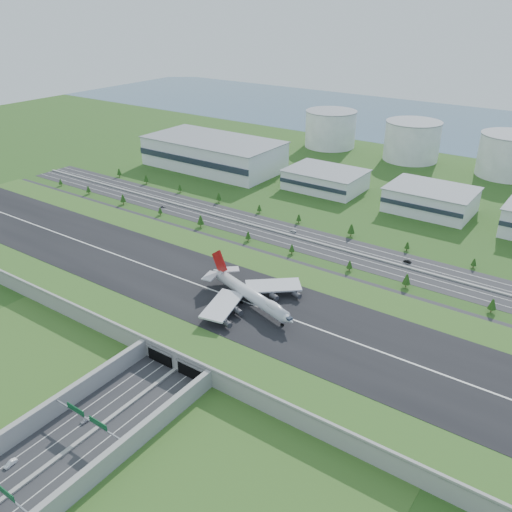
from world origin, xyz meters
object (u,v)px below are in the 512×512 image
Objects in this scene: car_0 at (86,420)px; car_2 at (149,419)px; car_1 at (11,463)px; car_5 at (407,261)px; boeing_747 at (250,294)px; fuel_tank_a at (330,129)px; car_7 at (293,231)px; car_4 at (163,207)px.

car_0 is 23.36m from car_2.
car_5 is at bearing 72.64° from car_1.
boeing_747 is 92.94m from car_0.
car_1 is 0.96× the size of car_2.
car_2 is (132.24, -387.60, -16.72)m from fuel_tank_a.
boeing_747 is at bearing -68.43° from fuel_tank_a.
car_1 reaches higher than car_7.
boeing_747 is 109.69m from car_5.
fuel_tank_a is 417.78m from car_0.
car_7 is at bearing 92.63° from car_1.
car_0 is at bearing 21.06° from car_2.
car_2 is at bearing 39.83° from car_0.
boeing_747 is 109.17m from car_7.
fuel_tank_a reaches higher than car_7.
fuel_tank_a reaches higher than car_4.
car_2 is (18.63, 14.09, -0.09)m from car_0.
fuel_tank_a is 226.62m from car_4.
car_2 is at bearing -65.70° from boeing_747.
car_0 is 0.97× the size of car_1.
car_2 is at bearing -71.16° from fuel_tank_a.
car_5 is at bearing 78.46° from car_0.
car_4 is (-126.13, 204.05, -0.09)m from car_1.
fuel_tank_a is 265.15m from car_5.
car_1 is 1.18× the size of car_4.
car_4 is at bearing 117.91° from car_1.
boeing_747 is 120.76m from car_1.
car_0 is 0.94× the size of car_5.
fuel_tank_a is 11.30× the size of car_0.
car_4 is 0.78× the size of car_7.
car_4 is at bearing -68.07° from car_7.
car_0 reaches higher than car_7.
car_0 reaches higher than car_2.
car_7 is (-29.07, 193.17, -0.03)m from car_0.
car_1 is 239.88m from car_4.
car_1 is 0.92× the size of car_7.
car_2 is 0.96× the size of car_7.
fuel_tank_a reaches higher than car_5.
car_7 is at bearing -85.76° from car_4.
car_0 is 199.09m from car_5.
fuel_tank_a reaches higher than boeing_747.
car_5 is at bearing 102.30° from car_7.
car_0 is at bearing -3.86° from car_5.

